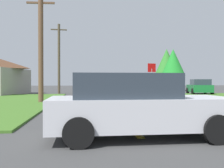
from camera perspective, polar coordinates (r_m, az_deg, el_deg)
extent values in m
plane|color=#404040|center=(21.36, -2.25, -3.18)|extent=(120.00, 120.00, 0.00)
cube|color=yellow|center=(13.42, 0.00, -5.45)|extent=(0.20, 14.00, 0.01)
cylinder|color=#9EA0A8|center=(21.18, 8.80, 0.09)|extent=(0.07, 0.07, 2.45)
cube|color=red|center=(21.21, 8.80, 3.58)|extent=(0.69, 0.18, 0.70)
cube|color=#196B33|center=(29.44, 18.78, -0.91)|extent=(2.70, 4.22, 0.76)
cube|color=#2D3842|center=(29.00, 19.00, 0.40)|extent=(2.13, 2.45, 0.60)
cylinder|color=black|center=(30.54, 16.42, -1.41)|extent=(0.35, 0.71, 0.68)
cylinder|color=black|center=(30.98, 19.95, -1.40)|extent=(0.35, 0.71, 0.68)
cylinder|color=black|center=(27.94, 17.49, -1.61)|extent=(0.35, 0.71, 0.68)
cylinder|color=black|center=(28.42, 21.32, -1.59)|extent=(0.35, 0.71, 0.68)
cube|color=silver|center=(6.65, 6.27, -6.22)|extent=(4.61, 2.02, 0.76)
cube|color=#2D3842|center=(6.52, 2.66, -0.36)|extent=(2.55, 1.75, 0.60)
cylinder|color=black|center=(8.07, 15.62, -7.17)|extent=(0.68, 0.23, 0.68)
cylinder|color=black|center=(6.37, 22.29, -9.30)|extent=(0.68, 0.23, 0.68)
cylinder|color=black|center=(7.46, -7.30, -7.78)|extent=(0.68, 0.23, 0.68)
cylinder|color=black|center=(5.58, -7.45, -10.67)|extent=(0.68, 0.23, 0.68)
cylinder|color=brown|center=(17.46, -15.52, 7.56)|extent=(0.33, 0.33, 7.07)
cube|color=brown|center=(18.06, -15.55, 16.96)|extent=(1.80, 0.19, 0.12)
cylinder|color=#4E4230|center=(29.67, -11.68, 5.46)|extent=(0.28, 0.28, 7.84)
cube|color=#4E4230|center=(30.12, -11.70, 11.72)|extent=(1.80, 0.29, 0.12)
cylinder|color=brown|center=(38.84, 13.38, 0.18)|extent=(0.48, 0.48, 2.23)
cone|color=#208C2A|center=(38.94, 13.39, 4.70)|extent=(3.55, 3.55, 3.91)
cylinder|color=brown|center=(44.01, 12.00, 0.30)|extent=(0.47, 0.47, 2.32)
cone|color=#31822B|center=(44.12, 12.01, 4.72)|extent=(4.08, 4.08, 4.49)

